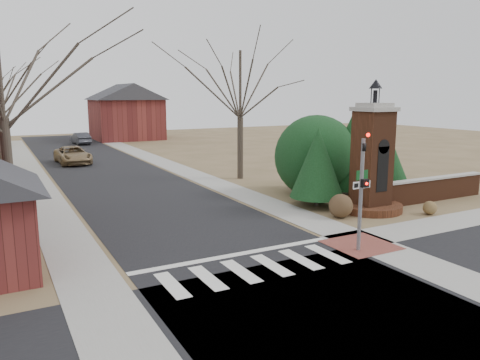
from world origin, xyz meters
TOP-DOWN VIEW (x-y plane):
  - ground at (0.00, 0.00)m, footprint 120.00×120.00m
  - main_street at (0.00, 22.00)m, footprint 8.00×70.00m
  - cross_street at (0.00, -3.00)m, footprint 120.00×8.00m
  - crosswalk_zone at (0.00, 0.80)m, footprint 8.00×2.20m
  - stop_bar at (0.00, 2.30)m, footprint 8.00×0.35m
  - sidewalk_right_main at (5.20, 22.00)m, footprint 2.00×60.00m
  - sidewalk_left at (-5.20, 22.00)m, footprint 2.00×60.00m
  - curb_apron at (4.80, 1.00)m, footprint 2.40×2.40m
  - traffic_signal_pole at (4.30, 0.57)m, footprint 0.28×0.41m
  - sign_post at (5.59, 1.99)m, footprint 0.90×0.07m
  - brick_gate_monument at (9.00, 4.99)m, footprint 3.20×3.20m
  - brick_garden_wall at (13.50, 5.00)m, footprint 7.50×0.50m
  - house_distant_right at (7.99, 47.99)m, footprint 8.80×8.80m
  - evergreen_near at (7.20, 7.00)m, footprint 2.80×2.80m
  - evergreen_mid at (10.50, 8.20)m, footprint 3.40×3.40m
  - evergreen_far at (12.50, 7.20)m, footprint 2.40×2.40m
  - evergreen_mass at (9.00, 9.50)m, footprint 4.80×4.80m
  - bare_tree_3 at (7.50, 16.00)m, footprint 7.00×7.00m
  - pickup_truck at (-1.60, 28.70)m, footprint 2.61×5.28m
  - distant_car at (1.60, 44.13)m, footprint 1.77×4.24m
  - dry_shrub_left at (6.80, 4.60)m, footprint 1.14×1.14m
  - dry_shrub_right at (11.00, 3.00)m, footprint 0.67×0.67m

SIDE VIEW (x-z plane):
  - ground at x=0.00m, z-range 0.00..0.00m
  - main_street at x=0.00m, z-range 0.00..0.01m
  - cross_street at x=0.00m, z-range 0.00..0.01m
  - crosswalk_zone at x=0.00m, z-range 0.00..0.02m
  - stop_bar at x=0.00m, z-range 0.00..0.02m
  - sidewalk_right_main at x=5.20m, z-range 0.00..0.02m
  - sidewalk_left at x=-5.20m, z-range 0.00..0.02m
  - curb_apron at x=4.80m, z-range 0.00..0.02m
  - dry_shrub_right at x=11.00m, z-range 0.00..0.67m
  - dry_shrub_left at x=6.80m, z-range 0.00..1.14m
  - brick_garden_wall at x=13.50m, z-range 0.01..1.31m
  - distant_car at x=1.60m, z-range 0.00..1.36m
  - pickup_truck at x=-1.60m, z-range 0.00..1.44m
  - evergreen_far at x=12.50m, z-range 0.25..3.55m
  - sign_post at x=5.59m, z-range 0.57..3.32m
  - brick_gate_monument at x=9.00m, z-range -1.07..5.40m
  - evergreen_near at x=7.20m, z-range 0.25..4.35m
  - evergreen_mass at x=9.00m, z-range 0.00..4.80m
  - traffic_signal_pole at x=4.30m, z-range 0.34..4.84m
  - evergreen_mid at x=10.50m, z-range 0.25..4.95m
  - house_distant_right at x=7.99m, z-range 0.00..7.30m
  - bare_tree_3 at x=7.50m, z-range 1.84..11.54m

